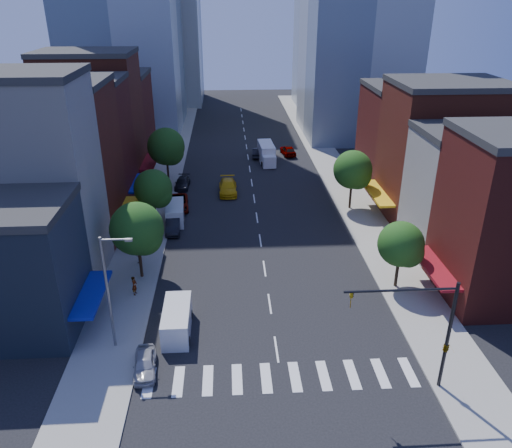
# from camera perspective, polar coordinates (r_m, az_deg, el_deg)

# --- Properties ---
(ground) EXTENTS (220.00, 220.00, 0.00)m
(ground) POSITION_cam_1_polar(r_m,az_deg,el_deg) (38.24, 2.35, -14.11)
(ground) COLOR black
(ground) RESTS_ON ground
(sidewalk_left) EXTENTS (5.00, 120.00, 0.15)m
(sidewalk_left) POSITION_cam_1_polar(r_m,az_deg,el_deg) (74.15, -10.39, 5.59)
(sidewalk_left) COLOR gray
(sidewalk_left) RESTS_ON ground
(sidewalk_right) EXTENTS (5.00, 120.00, 0.15)m
(sidewalk_right) POSITION_cam_1_polar(r_m,az_deg,el_deg) (75.24, 8.96, 5.98)
(sidewalk_right) COLOR gray
(sidewalk_right) RESTS_ON ground
(crosswalk) EXTENTS (19.00, 3.00, 0.01)m
(crosswalk) POSITION_cam_1_polar(r_m,az_deg,el_deg) (35.97, 2.83, -17.10)
(crosswalk) COLOR silver
(crosswalk) RESTS_ON ground
(bldg_left_1) EXTENTS (12.00, 8.00, 18.00)m
(bldg_left_1) POSITION_cam_1_polar(r_m,az_deg,el_deg) (47.63, -25.09, 4.05)
(bldg_left_1) COLOR beige
(bldg_left_1) RESTS_ON ground
(bldg_left_2) EXTENTS (12.00, 9.00, 16.00)m
(bldg_left_2) POSITION_cam_1_polar(r_m,az_deg,el_deg) (55.48, -21.98, 6.23)
(bldg_left_2) COLOR #572014
(bldg_left_2) RESTS_ON ground
(bldg_left_3) EXTENTS (12.00, 8.00, 15.00)m
(bldg_left_3) POSITION_cam_1_polar(r_m,az_deg,el_deg) (63.39, -19.70, 8.29)
(bldg_left_3) COLOR #551A15
(bldg_left_3) RESTS_ON ground
(bldg_left_4) EXTENTS (12.00, 9.00, 17.00)m
(bldg_left_4) POSITION_cam_1_polar(r_m,az_deg,el_deg) (71.09, -18.07, 11.04)
(bldg_left_4) COLOR #572014
(bldg_left_4) RESTS_ON ground
(bldg_left_5) EXTENTS (12.00, 10.00, 13.00)m
(bldg_left_5) POSITION_cam_1_polar(r_m,az_deg,el_deg) (80.53, -16.33, 11.30)
(bldg_left_5) COLOR #551A15
(bldg_left_5) RESTS_ON ground
(bldg_right_1) EXTENTS (12.00, 8.00, 12.00)m
(bldg_right_1) POSITION_cam_1_polar(r_m,az_deg,el_deg) (53.85, 23.69, 3.13)
(bldg_right_1) COLOR beige
(bldg_right_1) RESTS_ON ground
(bldg_right_2) EXTENTS (12.00, 10.00, 15.00)m
(bldg_right_2) POSITION_cam_1_polar(r_m,az_deg,el_deg) (61.08, 20.37, 7.60)
(bldg_right_2) COLOR #572014
(bldg_right_2) RESTS_ON ground
(bldg_right_3) EXTENTS (12.00, 10.00, 13.00)m
(bldg_right_3) POSITION_cam_1_polar(r_m,az_deg,el_deg) (70.26, 17.19, 9.31)
(bldg_right_3) COLOR #551A15
(bldg_right_3) RESTS_ON ground
(traffic_signal) EXTENTS (7.24, 2.24, 8.00)m
(traffic_signal) POSITION_cam_1_polar(r_m,az_deg,el_deg) (34.61, 20.24, -12.00)
(traffic_signal) COLOR black
(traffic_signal) RESTS_ON sidewalk_right
(streetlight) EXTENTS (2.25, 0.25, 9.00)m
(streetlight) POSITION_cam_1_polar(r_m,az_deg,el_deg) (36.87, -16.38, -6.86)
(streetlight) COLOR slate
(streetlight) RESTS_ON sidewalk_left
(tree_left_near) EXTENTS (4.80, 4.80, 7.30)m
(tree_left_near) POSITION_cam_1_polar(r_m,az_deg,el_deg) (45.52, -13.27, -0.76)
(tree_left_near) COLOR black
(tree_left_near) RESTS_ON sidewalk_left
(tree_left_mid) EXTENTS (4.20, 4.20, 6.65)m
(tree_left_mid) POSITION_cam_1_polar(r_m,az_deg,el_deg) (55.65, -11.52, 3.82)
(tree_left_mid) COLOR black
(tree_left_mid) RESTS_ON sidewalk_left
(tree_left_far) EXTENTS (5.00, 5.00, 7.75)m
(tree_left_far) POSITION_cam_1_polar(r_m,az_deg,el_deg) (68.62, -10.11, 8.54)
(tree_left_far) COLOR black
(tree_left_far) RESTS_ON sidewalk_left
(tree_right_near) EXTENTS (4.00, 4.00, 6.20)m
(tree_right_near) POSITION_cam_1_polar(r_m,az_deg,el_deg) (44.96, 16.41, -2.43)
(tree_right_near) COLOR black
(tree_right_near) RESTS_ON sidewalk_right
(tree_right_far) EXTENTS (4.60, 4.60, 7.20)m
(tree_right_far) POSITION_cam_1_polar(r_m,az_deg,el_deg) (60.57, 11.13, 5.93)
(tree_right_far) COLOR black
(tree_right_far) RESTS_ON sidewalk_right
(parked_car_front) EXTENTS (1.90, 3.95, 1.30)m
(parked_car_front) POSITION_cam_1_polar(r_m,az_deg,el_deg) (36.80, -12.59, -15.32)
(parked_car_front) COLOR #9F9FA3
(parked_car_front) RESTS_ON ground
(parked_car_second) EXTENTS (1.77, 4.52, 1.47)m
(parked_car_second) POSITION_cam_1_polar(r_m,az_deg,el_deg) (55.95, -9.45, -0.11)
(parked_car_second) COLOR black
(parked_car_second) RESTS_ON ground
(parked_car_third) EXTENTS (2.94, 5.57, 1.49)m
(parked_car_third) POSITION_cam_1_polar(r_m,az_deg,el_deg) (61.72, -8.92, 2.38)
(parked_car_third) COLOR #999999
(parked_car_third) RESTS_ON ground
(parked_car_rear) EXTENTS (2.04, 4.56, 1.30)m
(parked_car_rear) POSITION_cam_1_polar(r_m,az_deg,el_deg) (68.58, -8.41, 4.65)
(parked_car_rear) COLOR black
(parked_car_rear) RESTS_ON ground
(cargo_van_near) EXTENTS (2.11, 5.10, 2.17)m
(cargo_van_near) POSITION_cam_1_polar(r_m,az_deg,el_deg) (39.61, -9.04, -10.94)
(cargo_van_near) COLOR silver
(cargo_van_near) RESTS_ON ground
(cargo_van_far) EXTENTS (2.29, 5.06, 2.11)m
(cargo_van_far) POSITION_cam_1_polar(r_m,az_deg,el_deg) (58.14, -9.24, 1.22)
(cargo_van_far) COLOR silver
(cargo_van_far) RESTS_ON ground
(taxi) EXTENTS (2.36, 5.67, 1.64)m
(taxi) POSITION_cam_1_polar(r_m,az_deg,el_deg) (66.03, -3.22, 4.23)
(taxi) COLOR gold
(taxi) RESTS_ON ground
(traffic_car_oncoming) EXTENTS (1.79, 4.51, 1.46)m
(traffic_car_oncoming) POSITION_cam_1_polar(r_m,az_deg,el_deg) (81.18, 0.14, 8.18)
(traffic_car_oncoming) COLOR black
(traffic_car_oncoming) RESTS_ON ground
(traffic_car_far) EXTENTS (2.48, 4.90, 1.60)m
(traffic_car_far) POSITION_cam_1_polar(r_m,az_deg,el_deg) (82.24, 3.68, 8.40)
(traffic_car_far) COLOR #999999
(traffic_car_far) RESTS_ON ground
(box_truck) EXTENTS (2.51, 7.17, 2.84)m
(box_truck) POSITION_cam_1_polar(r_m,az_deg,el_deg) (78.45, 1.22, 8.04)
(box_truck) COLOR white
(box_truck) RESTS_ON ground
(pedestrian_near) EXTENTS (0.51, 0.69, 1.74)m
(pedestrian_near) POSITION_cam_1_polar(r_m,az_deg,el_deg) (44.80, -13.72, -6.85)
(pedestrian_near) COLOR #999999
(pedestrian_near) RESTS_ON sidewalk_left
(pedestrian_far) EXTENTS (0.70, 0.87, 1.73)m
(pedestrian_far) POSITION_cam_1_polar(r_m,az_deg,el_deg) (49.82, -13.39, -3.41)
(pedestrian_far) COLOR #999999
(pedestrian_far) RESTS_ON sidewalk_left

